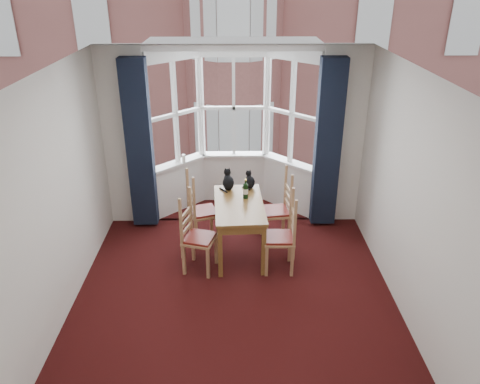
{
  "coord_description": "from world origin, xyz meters",
  "views": [
    {
      "loc": [
        0.01,
        -4.6,
        3.72
      ],
      "look_at": [
        0.08,
        1.05,
        1.05
      ],
      "focal_mm": 35.0,
      "sensor_mm": 36.0,
      "label": 1
    }
  ],
  "objects_px": {
    "chair_left_near": "(193,238)",
    "wine_bottle": "(246,190)",
    "chair_right_near": "(286,239)",
    "cat_right": "(250,181)",
    "candle_tall": "(184,158)",
    "dining_table": "(239,211)",
    "chair_right_far": "(282,212)",
    "cat_left": "(228,181)",
    "chair_left_far": "(198,213)"
  },
  "relations": [
    {
      "from": "chair_left_near",
      "to": "candle_tall",
      "type": "relative_size",
      "value": 6.91
    },
    {
      "from": "chair_left_near",
      "to": "wine_bottle",
      "type": "height_order",
      "value": "wine_bottle"
    },
    {
      "from": "chair_left_near",
      "to": "cat_right",
      "type": "relative_size",
      "value": 3.36
    },
    {
      "from": "chair_left_far",
      "to": "cat_right",
      "type": "bearing_deg",
      "value": 14.6
    },
    {
      "from": "cat_left",
      "to": "chair_left_near",
      "type": "bearing_deg",
      "value": -118.3
    },
    {
      "from": "chair_right_near",
      "to": "wine_bottle",
      "type": "relative_size",
      "value": 3.18
    },
    {
      "from": "cat_left",
      "to": "cat_right",
      "type": "bearing_deg",
      "value": 9.02
    },
    {
      "from": "chair_left_near",
      "to": "chair_right_near",
      "type": "height_order",
      "value": "same"
    },
    {
      "from": "wine_bottle",
      "to": "chair_left_near",
      "type": "bearing_deg",
      "value": -141.83
    },
    {
      "from": "chair_right_near",
      "to": "wine_bottle",
      "type": "xyz_separation_m",
      "value": [
        -0.53,
        0.59,
        0.45
      ]
    },
    {
      "from": "chair_right_far",
      "to": "cat_left",
      "type": "height_order",
      "value": "cat_left"
    },
    {
      "from": "chair_right_far",
      "to": "wine_bottle",
      "type": "distance_m",
      "value": 0.73
    },
    {
      "from": "chair_right_near",
      "to": "chair_right_far",
      "type": "distance_m",
      "value": 0.78
    },
    {
      "from": "dining_table",
      "to": "chair_right_near",
      "type": "relative_size",
      "value": 1.41
    },
    {
      "from": "chair_left_near",
      "to": "chair_right_near",
      "type": "distance_m",
      "value": 1.25
    },
    {
      "from": "dining_table",
      "to": "chair_right_far",
      "type": "bearing_deg",
      "value": 29.74
    },
    {
      "from": "chair_right_far",
      "to": "cat_left",
      "type": "distance_m",
      "value": 0.92
    },
    {
      "from": "chair_left_near",
      "to": "chair_right_far",
      "type": "height_order",
      "value": "same"
    },
    {
      "from": "cat_left",
      "to": "wine_bottle",
      "type": "xyz_separation_m",
      "value": [
        0.25,
        -0.31,
        0.0
      ]
    },
    {
      "from": "chair_right_far",
      "to": "dining_table",
      "type": "bearing_deg",
      "value": -150.26
    },
    {
      "from": "chair_left_far",
      "to": "cat_right",
      "type": "xyz_separation_m",
      "value": [
        0.78,
        0.2,
        0.43
      ]
    },
    {
      "from": "chair_left_near",
      "to": "candle_tall",
      "type": "height_order",
      "value": "candle_tall"
    },
    {
      "from": "chair_right_far",
      "to": "cat_left",
      "type": "relative_size",
      "value": 2.84
    },
    {
      "from": "chair_right_near",
      "to": "chair_right_far",
      "type": "bearing_deg",
      "value": 88.86
    },
    {
      "from": "chair_left_near",
      "to": "wine_bottle",
      "type": "relative_size",
      "value": 3.18
    },
    {
      "from": "dining_table",
      "to": "chair_right_far",
      "type": "distance_m",
      "value": 0.77
    },
    {
      "from": "chair_left_near",
      "to": "cat_left",
      "type": "xyz_separation_m",
      "value": [
        0.47,
        0.87,
        0.45
      ]
    },
    {
      "from": "chair_right_far",
      "to": "chair_left_near",
      "type": "bearing_deg",
      "value": -149.05
    },
    {
      "from": "cat_left",
      "to": "cat_right",
      "type": "relative_size",
      "value": 1.18
    },
    {
      "from": "chair_right_near",
      "to": "cat_right",
      "type": "bearing_deg",
      "value": 115.73
    },
    {
      "from": "cat_right",
      "to": "candle_tall",
      "type": "bearing_deg",
      "value": 141.21
    },
    {
      "from": "chair_right_far",
      "to": "candle_tall",
      "type": "bearing_deg",
      "value": 146.48
    },
    {
      "from": "cat_left",
      "to": "cat_right",
      "type": "xyz_separation_m",
      "value": [
        0.32,
        0.05,
        -0.02
      ]
    },
    {
      "from": "dining_table",
      "to": "cat_left",
      "type": "bearing_deg",
      "value": 107.99
    },
    {
      "from": "chair_right_far",
      "to": "cat_left",
      "type": "xyz_separation_m",
      "value": [
        -0.79,
        0.11,
        0.45
      ]
    },
    {
      "from": "chair_left_near",
      "to": "candle_tall",
      "type": "distance_m",
      "value": 1.86
    },
    {
      "from": "cat_left",
      "to": "wine_bottle",
      "type": "relative_size",
      "value": 1.12
    },
    {
      "from": "chair_right_far",
      "to": "wine_bottle",
      "type": "bearing_deg",
      "value": -160.43
    },
    {
      "from": "chair_left_far",
      "to": "chair_right_near",
      "type": "distance_m",
      "value": 1.44
    },
    {
      "from": "chair_right_far",
      "to": "cat_right",
      "type": "bearing_deg",
      "value": 161.02
    },
    {
      "from": "wine_bottle",
      "to": "candle_tall",
      "type": "relative_size",
      "value": 2.17
    },
    {
      "from": "chair_right_near",
      "to": "cat_right",
      "type": "relative_size",
      "value": 3.36
    },
    {
      "from": "chair_right_far",
      "to": "cat_left",
      "type": "bearing_deg",
      "value": 172.05
    },
    {
      "from": "chair_left_near",
      "to": "cat_right",
      "type": "distance_m",
      "value": 1.29
    },
    {
      "from": "chair_right_near",
      "to": "candle_tall",
      "type": "bearing_deg",
      "value": 130.16
    },
    {
      "from": "chair_right_near",
      "to": "candle_tall",
      "type": "distance_m",
      "value": 2.4
    },
    {
      "from": "cat_right",
      "to": "chair_right_near",
      "type": "bearing_deg",
      "value": -64.27
    },
    {
      "from": "chair_right_far",
      "to": "cat_right",
      "type": "height_order",
      "value": "cat_right"
    },
    {
      "from": "chair_left_near",
      "to": "chair_right_far",
      "type": "relative_size",
      "value": 1.0
    },
    {
      "from": "chair_left_near",
      "to": "wine_bottle",
      "type": "bearing_deg",
      "value": 38.17
    }
  ]
}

